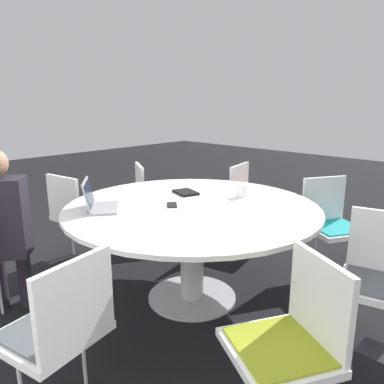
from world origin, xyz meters
TOP-DOWN VIEW (x-y plane):
  - ground_plane at (0.00, 0.00)m, footprint 16.00×16.00m
  - conference_table at (0.00, 0.00)m, footprint 1.86×1.86m
  - chair_1 at (-0.33, 1.23)m, footprint 0.50×0.52m
  - chair_2 at (-1.15, 0.56)m, footprint 0.59×0.58m
  - chair_3 at (-1.22, -0.36)m, footprint 0.52×0.51m
  - chair_4 at (-0.58, -1.14)m, footprint 0.58×0.59m
  - chair_5 at (0.34, -1.23)m, footprint 0.50×0.52m
  - chair_6 at (1.14, -0.58)m, footprint 0.59×0.58m
  - chair_7 at (1.25, 0.25)m, footprint 0.50×0.48m
  - person_0 at (0.82, 1.05)m, footprint 0.39×0.42m
  - laptop at (0.41, 0.54)m, footprint 0.39×0.37m
  - spiral_notebook at (0.28, -0.22)m, footprint 0.25×0.21m
  - coffee_cup at (-0.12, -0.45)m, footprint 0.09×0.09m
  - cell_phone at (0.10, 0.11)m, footprint 0.15×0.15m

SIDE VIEW (x-z plane):
  - ground_plane at x=0.00m, z-range 0.00..0.00m
  - chair_1 at x=-0.33m, z-range 0.08..0.93m
  - chair_2 at x=-1.15m, z-range 0.08..0.93m
  - chair_3 at x=-1.22m, z-range 0.08..0.93m
  - chair_4 at x=-0.58m, z-range 0.08..0.93m
  - chair_5 at x=0.34m, z-range 0.08..0.93m
  - chair_6 at x=1.14m, z-range 0.08..0.93m
  - chair_7 at x=1.25m, z-range 0.08..0.93m
  - conference_table at x=0.00m, z-range 0.25..1.01m
  - person_0 at x=0.82m, z-range 0.10..1.30m
  - cell_phone at x=0.10m, z-range 0.75..0.76m
  - spiral_notebook at x=0.28m, z-range 0.75..0.77m
  - coffee_cup at x=-0.12m, z-range 0.75..0.85m
  - laptop at x=0.41m, z-range 0.70..0.92m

